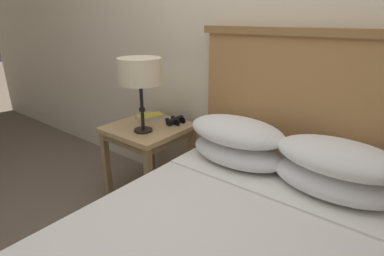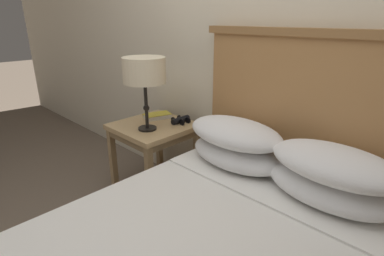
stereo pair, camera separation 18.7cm
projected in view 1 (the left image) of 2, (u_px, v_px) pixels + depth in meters
The scene contains 5 objects.
wall_back at pixel (258, 24), 1.84m from camera, with size 8.00×0.06×2.60m.
nightstand at pixel (149, 136), 2.24m from camera, with size 0.53×0.54×0.59m.
table_lamp at pixel (140, 73), 1.96m from camera, with size 0.29×0.29×0.51m.
book_on_nightstand at pixel (150, 117), 2.34m from camera, with size 0.18×0.23×0.04m.
binoculars_pair at pixel (175, 120), 2.25m from camera, with size 0.14×0.16×0.05m.
Camera 1 is at (0.89, -0.68, 1.34)m, focal length 28.00 mm.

